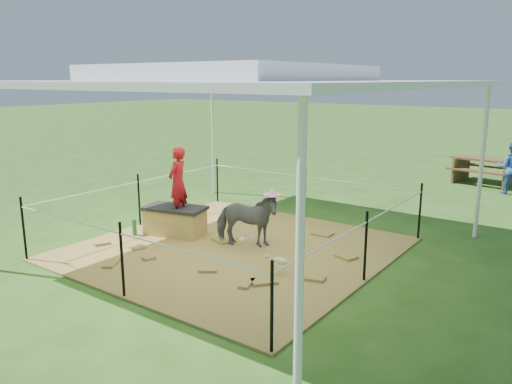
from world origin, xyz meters
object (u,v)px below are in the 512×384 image
Objects in this scene: pony at (246,220)px; picnic_table_near at (485,171)px; foal at (281,259)px; distant_person at (511,168)px; straw_bale at (175,222)px; green_bottle at (134,227)px; woman at (178,176)px.

pony is 0.65× the size of picnic_table_near.
distant_person is (1.65, 7.54, 0.39)m from foal.
straw_bale is 0.72m from green_bottle.
straw_bale is 0.62× the size of picnic_table_near.
straw_bale is at bearing 174.85° from foal.
green_bottle is (-0.65, -0.45, -0.91)m from woman.
woman is (0.10, -0.00, 0.83)m from straw_bale.
straw_bale reaches higher than foal.
green_bottle is 8.90m from distant_person.
picnic_table_near reaches higher than straw_bale.
pony is at bearing 65.28° from distant_person.
woman reaches higher than pony.
distant_person reaches higher than pony.
distant_person is at bearing 58.05° from green_bottle.
pony is (1.41, 0.21, 0.22)m from straw_bale.
pony is 7.41m from distant_person.
green_bottle is at bearing -107.72° from picnic_table_near.
straw_bale is at bearing -104.34° from woman.
picnic_table_near is (3.96, 8.48, 0.17)m from green_bottle.
picnic_table_near is (3.31, 8.03, -0.74)m from woman.
woman is at bearing -0.00° from straw_bale.
straw_bale is at bearing 39.29° from green_bottle.
foal is 0.60× the size of distant_person.
foal reaches higher than green_bottle.
foal is (1.10, -0.65, -0.23)m from pony.
distant_person reaches higher than straw_bale.
foal is at bearing 65.19° from woman.
picnic_table_near is at bearing 64.97° from green_bottle.
picnic_table_near is (2.01, 7.82, -0.14)m from pony.
green_bottle is at bearing 85.34° from pony.
straw_bale is 8.23m from distant_person.
green_bottle is 0.22× the size of distant_person.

